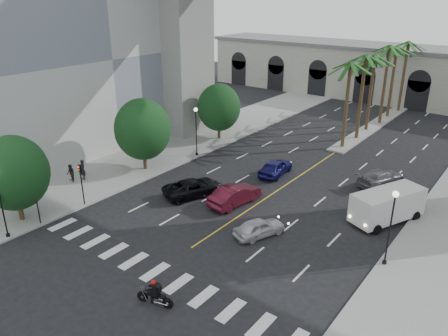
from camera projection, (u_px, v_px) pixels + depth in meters
ground at (171, 261)px, 28.87m from camera, size 140.00×140.00×0.00m
sidewalk_left at (166, 151)px, 48.28m from camera, size 8.00×100.00×0.15m
median at (373, 127)px, 56.88m from camera, size 2.00×24.00×0.20m
building_left at (66, 51)px, 48.89m from camera, size 16.50×32.50×20.60m
pier_building at (415, 76)px, 67.85m from camera, size 71.00×10.50×8.50m
palm_a at (351, 67)px, 46.09m from camera, size 3.20×3.20×10.30m
palm_b at (366, 60)px, 48.88m from camera, size 3.20×3.20×10.60m
palm_c at (375, 59)px, 52.18m from camera, size 3.20×3.20×10.10m
palm_d at (389, 50)px, 54.66m from camera, size 3.20×3.20×10.90m
palm_e at (397, 50)px, 57.92m from camera, size 3.20×3.20×10.40m
palm_f at (408, 45)px, 60.60m from camera, size 3.20×3.20×10.70m
street_tree_near at (13, 173)px, 32.39m from camera, size 5.20×5.20×6.89m
street_tree_mid at (143, 129)px, 41.91m from camera, size 5.44×5.44×7.21m
street_tree_far at (219, 108)px, 50.89m from camera, size 5.04×5.04×6.68m
lamp_post_left_near at (0, 198)px, 30.32m from camera, size 0.40×0.40×5.35m
lamp_post_left_far at (196, 128)px, 45.82m from camera, size 0.40×0.40×5.35m
lamp_post_right at (391, 222)px, 27.19m from camera, size 0.40×0.40×5.35m
traffic_signal_near at (36, 195)px, 32.38m from camera, size 0.25×0.18×3.65m
traffic_signal_far at (81, 178)px, 35.33m from camera, size 0.25×0.18×3.65m
motorcycle_rider at (156, 294)px, 24.56m from camera, size 2.25×0.81×1.66m
car_a at (259, 227)px, 31.63m from camera, size 2.94×4.20×1.33m
car_b at (235, 195)px, 36.25m from camera, size 2.38×5.21×1.66m
car_c at (193, 188)px, 37.83m from camera, size 4.33×5.83×1.47m
car_d at (381, 177)px, 39.87m from camera, size 3.66×5.45×1.47m
car_e at (276, 167)px, 42.04m from camera, size 2.20×4.72×1.56m
cargo_van at (387, 205)px, 33.31m from camera, size 4.46×6.36×2.54m
pedestrian_a at (83, 170)px, 40.60m from camera, size 0.78×0.59×1.93m
pedestrian_b at (71, 173)px, 40.17m from camera, size 0.95×0.82×1.66m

